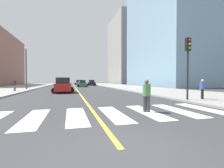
{
  "coord_description": "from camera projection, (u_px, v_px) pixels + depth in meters",
  "views": [
    {
      "loc": [
        -1.18,
        -3.58,
        1.66
      ],
      "look_at": [
        6.68,
        26.13,
        0.93
      ],
      "focal_mm": 25.65,
      "sensor_mm": 36.0,
      "label": 1
    }
  ],
  "objects": [
    {
      "name": "lane_divider_paint",
      "position": [
        74.0,
        86.0,
        42.47
      ],
      "size": [
        0.16,
        80.0,
        0.01
      ],
      "primitive_type": "cube",
      "color": "yellow",
      "rests_on": "ground"
    },
    {
      "name": "car_gray_fourth",
      "position": [
        78.0,
        82.0,
        59.17
      ],
      "size": [
        2.51,
        4.01,
        1.79
      ],
      "rotation": [
        0.0,
        0.0,
        3.14
      ],
      "color": "slate",
      "rests_on": "ground"
    },
    {
      "name": "pedestrian_walking_west",
      "position": [
        15.0,
        85.0,
        22.27
      ],
      "size": [
        0.41,
        0.41,
        1.64
      ],
      "rotation": [
        0.0,
        0.0,
        5.61
      ],
      "color": "slate",
      "rests_on": "sidewalk_kerb_west"
    },
    {
      "name": "parking_garage_concrete",
      "position": [
        131.0,
        51.0,
        78.19
      ],
      "size": [
        18.0,
        24.0,
        31.44
      ],
      "primitive_type": "cube",
      "color": "gray",
      "rests_on": "ground"
    },
    {
      "name": "car_red_second",
      "position": [
        63.0,
        86.0,
        21.39
      ],
      "size": [
        2.83,
        4.51,
        2.01
      ],
      "rotation": [
        0.0,
        0.0,
        0.01
      ],
      "color": "red",
      "rests_on": "ground"
    },
    {
      "name": "car_green_third",
      "position": [
        82.0,
        84.0,
        40.01
      ],
      "size": [
        2.41,
        3.85,
        1.72
      ],
      "rotation": [
        0.0,
        0.0,
        3.15
      ],
      "color": "#236B42",
      "rests_on": "ground"
    },
    {
      "name": "sidewalk_kerb_east",
      "position": [
        154.0,
        90.0,
        26.25
      ],
      "size": [
        10.0,
        120.0,
        0.15
      ],
      "primitive_type": "cube",
      "color": "gray",
      "rests_on": "ground"
    },
    {
      "name": "pedestrian_crossing",
      "position": [
        147.0,
        94.0,
        8.32
      ],
      "size": [
        0.42,
        0.42,
        1.69
      ],
      "rotation": [
        0.0,
        0.0,
        5.6
      ],
      "color": "#38383D",
      "rests_on": "ground"
    },
    {
      "name": "street_lamp",
      "position": [
        26.0,
        64.0,
        27.17
      ],
      "size": [
        0.44,
        0.44,
        7.13
      ],
      "color": "#38383D",
      "rests_on": "sidewalk_kerb_west"
    },
    {
      "name": "crosswalk_paint",
      "position": [
        95.0,
        115.0,
        7.67
      ],
      "size": [
        13.5,
        4.0,
        0.01
      ],
      "color": "silver",
      "rests_on": "ground"
    },
    {
      "name": "ground_plane",
      "position": [
        121.0,
        150.0,
        3.81
      ],
      "size": [
        220.0,
        220.0,
        0.0
      ],
      "primitive_type": "plane",
      "color": "#333335"
    },
    {
      "name": "pedestrian_waiting_east",
      "position": [
        202.0,
        88.0,
        12.92
      ],
      "size": [
        0.39,
        0.39,
        1.58
      ],
      "rotation": [
        0.0,
        0.0,
        0.64
      ],
      "color": "black",
      "rests_on": "sidewalk_kerb_east"
    },
    {
      "name": "car_black_nearest",
      "position": [
        92.0,
        83.0,
        50.03
      ],
      "size": [
        2.56,
        4.01,
        1.77
      ],
      "rotation": [
        0.0,
        0.0,
        3.18
      ],
      "color": "black",
      "rests_on": "ground"
    },
    {
      "name": "traffic_light_near_corner",
      "position": [
        188.0,
        56.0,
        12.29
      ],
      "size": [
        0.36,
        0.41,
        4.77
      ],
      "rotation": [
        0.0,
        0.0,
        3.14
      ],
      "color": "black",
      "rests_on": "sidewalk_kerb_east"
    }
  ]
}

